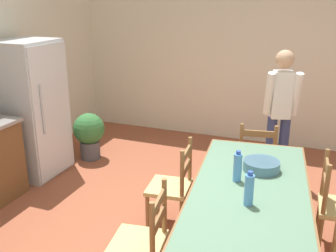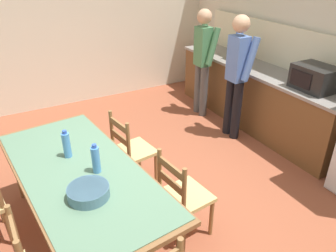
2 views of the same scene
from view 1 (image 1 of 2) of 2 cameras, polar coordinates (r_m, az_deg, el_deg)
ground_plane at (r=3.79m, az=-1.11°, el=-17.77°), size 8.32×8.32×0.00m
wall_right at (r=6.24m, az=10.47°, el=11.00°), size 0.12×5.20×2.90m
refrigerator at (r=5.27m, az=-19.36°, el=2.33°), size 0.72×0.73×1.72m
dining_table at (r=3.29m, az=11.76°, el=-9.99°), size 2.22×1.17×0.77m
bottle_near_centre at (r=2.96m, az=11.68°, el=-9.02°), size 0.07×0.07×0.27m
bottle_off_centre at (r=3.30m, az=10.06°, el=-5.90°), size 0.07×0.07×0.27m
serving_bowl at (r=3.57m, az=13.41°, el=-5.51°), size 0.32×0.32×0.09m
chair_head_end at (r=4.62m, az=12.66°, el=-4.85°), size 0.46×0.48×0.91m
chair_side_far_right at (r=3.92m, az=0.69°, el=-8.79°), size 0.46×0.45×0.91m
chair_side_far_left at (r=3.14m, az=-3.78°, el=-16.57°), size 0.47×0.46×0.91m
person_by_table at (r=4.97m, az=15.99°, el=2.38°), size 0.35×0.45×1.63m
potted_plant at (r=5.65m, az=-11.37°, el=-0.97°), size 0.44×0.44×0.67m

